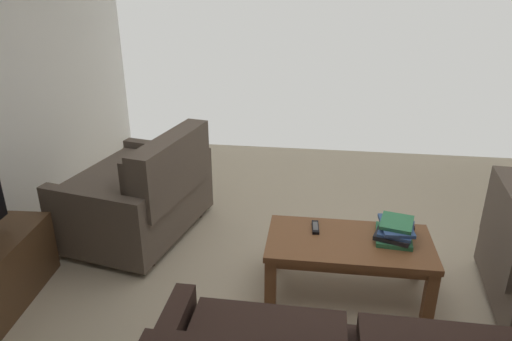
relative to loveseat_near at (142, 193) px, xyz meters
The scene contains 5 objects.
ground_plane 1.67m from the loveseat_near, 156.28° to the left, with size 5.07×5.68×0.01m, color #B7A88E.
loveseat_near is the anchor object (origin of this frame).
coffee_table 1.70m from the loveseat_near, 160.72° to the left, with size 1.06×0.55×0.40m.
book_stack 1.96m from the loveseat_near, 165.39° to the left, with size 0.29×0.33×0.12m.
tv_remote 1.45m from the loveseat_near, 162.34° to the left, with size 0.05×0.16×0.02m.
Camera 1 is at (0.13, 2.59, 2.01)m, focal length 33.10 mm.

